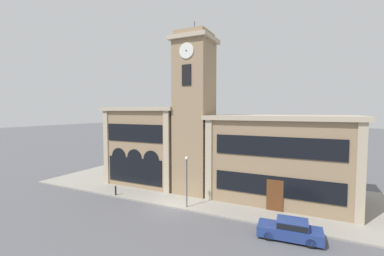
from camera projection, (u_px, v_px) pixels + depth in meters
The scene contains 8 objects.
ground_plane at pixel (171, 208), 24.83m from camera, with size 300.00×300.00×0.00m, color #56565B.
sidewalk_kerb at pixel (201, 188), 31.20m from camera, with size 40.37×14.22×0.15m.
clock_tower at pixel (194, 114), 29.01m from camera, with size 4.51×4.51×19.30m.
town_hall_left_wing at pixel (155, 144), 34.57m from camera, with size 10.38×9.51×9.89m.
town_hall_right_wing at pixel (282, 157), 27.50m from camera, with size 14.68×9.51×8.94m.
parked_car_near at pixel (290, 229), 18.71m from camera, with size 4.58×2.05×1.47m.
street_lamp at pixel (187, 173), 24.55m from camera, with size 0.36×0.36×4.92m.
bollard at pixel (116, 190), 28.21m from camera, with size 0.18×0.18×1.06m.
Camera 1 is at (12.52, -20.91, 9.34)m, focal length 24.00 mm.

